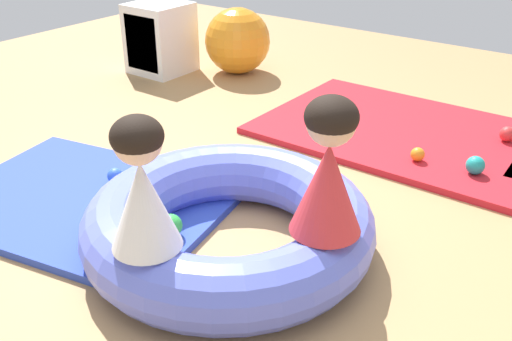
% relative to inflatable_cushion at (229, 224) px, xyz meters
% --- Properties ---
extents(ground_plane, '(8.00, 8.00, 0.00)m').
position_rel_inflatable_cushion_xyz_m(ground_plane, '(-0.05, -0.02, -0.14)').
color(ground_plane, tan).
extents(gym_mat_front, '(1.72, 1.23, 0.04)m').
position_rel_inflatable_cushion_xyz_m(gym_mat_front, '(0.07, 1.67, -0.12)').
color(gym_mat_front, red).
rests_on(gym_mat_front, ground).
extents(gym_mat_near_right, '(1.56, 1.29, 0.04)m').
position_rel_inflatable_cushion_xyz_m(gym_mat_near_right, '(-0.84, -0.11, -0.12)').
color(gym_mat_near_right, '#2D47B7').
rests_on(gym_mat_near_right, ground).
extents(inflatable_cushion, '(1.27, 1.27, 0.29)m').
position_rel_inflatable_cushion_xyz_m(inflatable_cushion, '(0.00, 0.00, 0.00)').
color(inflatable_cushion, '#6070E5').
rests_on(inflatable_cushion, ground).
extents(child_in_white, '(0.37, 0.37, 0.51)m').
position_rel_inflatable_cushion_xyz_m(child_in_white, '(-0.00, -0.47, 0.39)').
color(child_in_white, white).
rests_on(child_in_white, inflatable_cushion).
extents(child_in_red, '(0.39, 0.39, 0.54)m').
position_rel_inflatable_cushion_xyz_m(child_in_red, '(0.46, 0.01, 0.41)').
color(child_in_red, red).
rests_on(child_in_red, inflatable_cushion).
extents(play_ball_pink, '(0.07, 0.07, 0.07)m').
position_rel_inflatable_cushion_xyz_m(play_ball_pink, '(-0.70, -0.09, -0.07)').
color(play_ball_pink, pink).
rests_on(play_ball_pink, gym_mat_near_right).
extents(play_ball_green, '(0.11, 0.11, 0.11)m').
position_rel_inflatable_cushion_xyz_m(play_ball_green, '(-0.25, -0.10, -0.05)').
color(play_ball_green, green).
rests_on(play_ball_green, gym_mat_near_right).
extents(play_ball_orange, '(0.08, 0.08, 0.08)m').
position_rel_inflatable_cushion_xyz_m(play_ball_orange, '(0.33, 1.29, -0.06)').
color(play_ball_orange, orange).
rests_on(play_ball_orange, gym_mat_front).
extents(play_ball_red, '(0.09, 0.09, 0.09)m').
position_rel_inflatable_cushion_xyz_m(play_ball_red, '(0.66, 1.87, -0.06)').
color(play_ball_red, red).
rests_on(play_ball_red, gym_mat_front).
extents(play_ball_blue, '(0.08, 0.08, 0.08)m').
position_rel_inflatable_cushion_xyz_m(play_ball_blue, '(-0.84, 0.09, -0.06)').
color(play_ball_blue, blue).
rests_on(play_ball_blue, gym_mat_near_right).
extents(play_ball_teal, '(0.10, 0.10, 0.10)m').
position_rel_inflatable_cushion_xyz_m(play_ball_teal, '(0.64, 1.32, -0.05)').
color(play_ball_teal, teal).
rests_on(play_ball_teal, gym_mat_front).
extents(exercise_ball_large, '(0.53, 0.53, 0.53)m').
position_rel_inflatable_cushion_xyz_m(exercise_ball_large, '(-1.57, 2.06, 0.12)').
color(exercise_ball_large, orange).
rests_on(exercise_ball_large, ground).
extents(storage_cube, '(0.44, 0.44, 0.56)m').
position_rel_inflatable_cushion_xyz_m(storage_cube, '(-2.10, 1.69, 0.14)').
color(storage_cube, white).
rests_on(storage_cube, ground).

